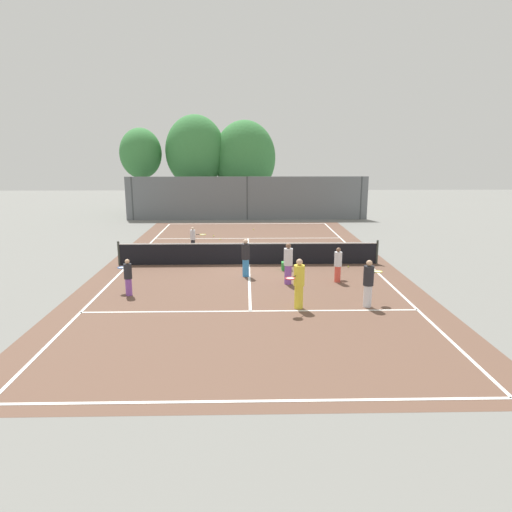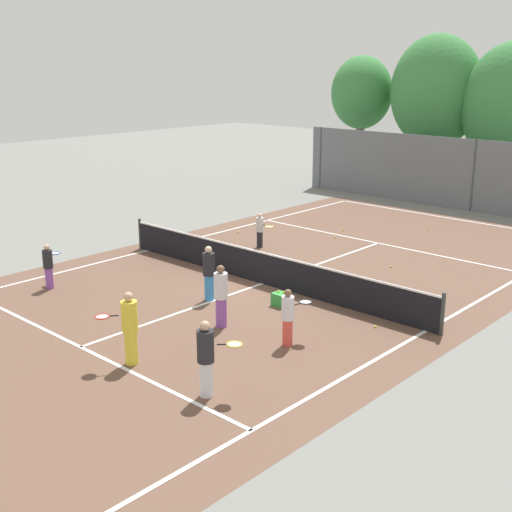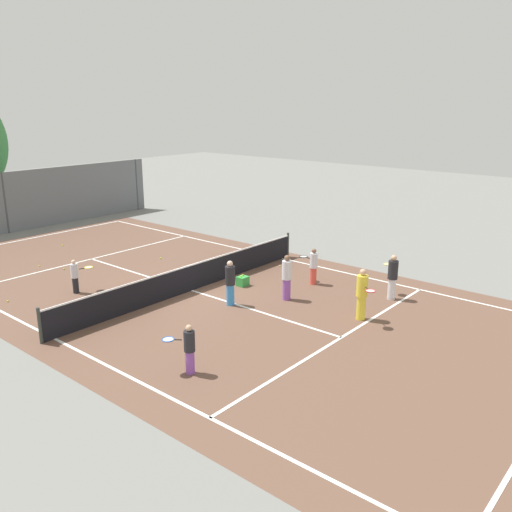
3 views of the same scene
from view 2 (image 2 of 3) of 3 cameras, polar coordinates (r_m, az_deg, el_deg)
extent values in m
plane|color=slate|center=(20.32, 0.55, -2.37)|extent=(80.00, 80.00, 0.00)
cube|color=brown|center=(20.32, 0.55, -2.36)|extent=(13.00, 25.00, 0.00)
cube|color=white|center=(24.19, -9.17, 0.48)|extent=(0.10, 24.00, 0.01)
cube|color=white|center=(17.36, 14.24, -6.18)|extent=(0.10, 24.00, 0.01)
cube|color=white|center=(30.01, 16.11, 3.10)|extent=(11.00, 0.10, 0.01)
cube|color=white|center=(16.45, -14.68, -7.49)|extent=(11.00, 0.10, 0.01)
cube|color=white|center=(25.25, 10.33, 1.08)|extent=(11.00, 0.10, 0.01)
cube|color=white|center=(20.32, 0.55, -2.35)|extent=(0.10, 12.80, 0.01)
cylinder|color=#333833|center=(24.36, -9.81, 1.88)|extent=(0.10, 0.10, 1.10)
cylinder|color=#333833|center=(17.00, 15.55, -4.80)|extent=(0.10, 0.10, 1.10)
cube|color=black|center=(20.18, 0.56, -1.09)|extent=(11.80, 0.03, 0.95)
cube|color=white|center=(20.04, 0.56, 0.28)|extent=(11.80, 0.04, 0.05)
cube|color=slate|center=(31.50, 17.99, 6.50)|extent=(18.00, 0.06, 3.20)
cylinder|color=#3F4447|center=(35.83, 5.51, 8.29)|extent=(0.12, 0.12, 3.20)
cylinder|color=#3F4447|center=(31.50, 17.99, 6.50)|extent=(0.12, 0.12, 3.20)
cylinder|color=brown|center=(36.73, 14.64, 7.76)|extent=(0.32, 0.32, 2.85)
ellipsoid|color=#3D8442|center=(36.41, 15.04, 13.33)|extent=(4.78, 4.07, 5.74)
cylinder|color=brown|center=(35.31, 20.46, 6.42)|extent=(0.37, 0.37, 2.21)
cylinder|color=brown|center=(38.66, 8.77, 8.87)|extent=(0.45, 0.45, 3.36)
ellipsoid|color=#3D8442|center=(38.39, 8.97, 13.55)|extent=(3.30, 3.46, 3.96)
cylinder|color=#232328|center=(24.25, 0.32, 1.42)|extent=(0.21, 0.21, 0.58)
cylinder|color=silver|center=(24.11, 0.32, 2.68)|extent=(0.27, 0.27, 0.51)
sphere|color=beige|center=(24.04, 0.32, 3.46)|extent=(0.16, 0.16, 0.16)
cylinder|color=black|center=(23.89, 0.74, 2.62)|extent=(0.20, 0.06, 0.03)
torus|color=yellow|center=(23.70, 1.11, 2.50)|extent=(0.38, 0.38, 0.03)
cylinder|color=silver|center=(23.70, 1.11, 2.50)|extent=(0.32, 0.32, 0.00)
cylinder|color=#E54C3F|center=(15.93, 2.69, -6.49)|extent=(0.24, 0.24, 0.65)
cylinder|color=silver|center=(15.71, 2.72, -4.44)|extent=(0.30, 0.30, 0.57)
sphere|color=brown|center=(15.58, 2.73, -3.15)|extent=(0.18, 0.18, 0.18)
cylinder|color=black|center=(15.88, 3.55, -4.11)|extent=(0.06, 0.20, 0.03)
torus|color=black|center=(16.04, 4.23, -3.92)|extent=(0.38, 0.38, 0.03)
cylinder|color=silver|center=(16.04, 4.23, -3.92)|extent=(0.32, 0.32, 0.00)
cylinder|color=#388CD8|center=(18.89, -3.99, -2.69)|extent=(0.27, 0.27, 0.73)
cylinder|color=#232328|center=(18.68, -4.03, -0.70)|extent=(0.34, 0.34, 0.64)
sphere|color=beige|center=(18.56, -4.06, 0.55)|extent=(0.20, 0.20, 0.20)
cylinder|color=silver|center=(13.65, -4.25, -10.35)|extent=(0.28, 0.28, 0.75)
cylinder|color=#232328|center=(13.35, -4.31, -7.65)|extent=(0.34, 0.34, 0.66)
sphere|color=tan|center=(13.18, -4.35, -5.93)|extent=(0.20, 0.20, 0.20)
cylinder|color=black|center=(13.33, -2.92, -7.51)|extent=(0.16, 0.16, 0.03)
torus|color=yellow|center=(13.33, -1.84, -7.49)|extent=(0.47, 0.47, 0.03)
cylinder|color=silver|center=(13.33, -1.84, -7.49)|extent=(0.39, 0.39, 0.00)
cylinder|color=purple|center=(17.02, -2.97, -4.80)|extent=(0.28, 0.28, 0.76)
cylinder|color=silver|center=(16.77, -3.01, -2.54)|extent=(0.35, 0.35, 0.66)
sphere|color=brown|center=(16.64, -3.03, -1.12)|extent=(0.20, 0.20, 0.20)
cylinder|color=yellow|center=(15.21, -10.55, -7.63)|extent=(0.29, 0.29, 0.78)
cylinder|color=yellow|center=(14.94, -10.69, -5.04)|extent=(0.36, 0.36, 0.69)
sphere|color=tan|center=(14.78, -10.78, -3.42)|extent=(0.21, 0.21, 0.21)
cylinder|color=black|center=(14.93, -11.97, -4.99)|extent=(0.14, 0.18, 0.03)
torus|color=red|center=(14.94, -12.93, -5.04)|extent=(0.46, 0.46, 0.03)
cylinder|color=silver|center=(14.94, -12.93, -5.04)|extent=(0.39, 0.39, 0.00)
cylinder|color=purple|center=(20.75, -17.15, -1.81)|extent=(0.23, 0.23, 0.63)
cylinder|color=#232328|center=(20.58, -17.28, -0.26)|extent=(0.29, 0.29, 0.55)
sphere|color=tan|center=(20.49, -17.36, 0.70)|extent=(0.17, 0.17, 0.17)
cylinder|color=black|center=(20.83, -16.96, 0.04)|extent=(0.14, 0.18, 0.03)
torus|color=blue|center=(21.05, -16.69, 0.23)|extent=(0.46, 0.46, 0.03)
cylinder|color=silver|center=(21.05, -16.69, 0.23)|extent=(0.38, 0.38, 0.00)
cube|color=green|center=(18.49, 2.07, -3.70)|extent=(0.40, 0.35, 0.36)
sphere|color=#CCE533|center=(18.47, 1.89, -3.02)|extent=(0.07, 0.07, 0.07)
sphere|color=#CCE533|center=(18.41, 2.38, -3.09)|extent=(0.07, 0.07, 0.07)
sphere|color=#CCE533|center=(22.34, 11.44, -0.89)|extent=(0.07, 0.07, 0.07)
sphere|color=#CCE533|center=(25.74, 6.74, 1.59)|extent=(0.07, 0.07, 0.07)
sphere|color=#CCE533|center=(17.29, 10.12, -5.92)|extent=(0.07, 0.07, 0.07)
sphere|color=#CCE533|center=(20.69, 7.36, -2.07)|extent=(0.07, 0.07, 0.07)
sphere|color=#CCE533|center=(26.92, 7.43, 2.21)|extent=(0.07, 0.07, 0.07)
sphere|color=#CCE533|center=(26.38, -1.53, 2.05)|extent=(0.07, 0.07, 0.07)
sphere|color=#CCE533|center=(27.59, 14.39, 2.17)|extent=(0.07, 0.07, 0.07)
camera|label=1|loc=(14.65, -73.39, -0.54)|focal=32.91mm
camera|label=3|loc=(25.71, -47.71, 11.60)|focal=37.86mm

